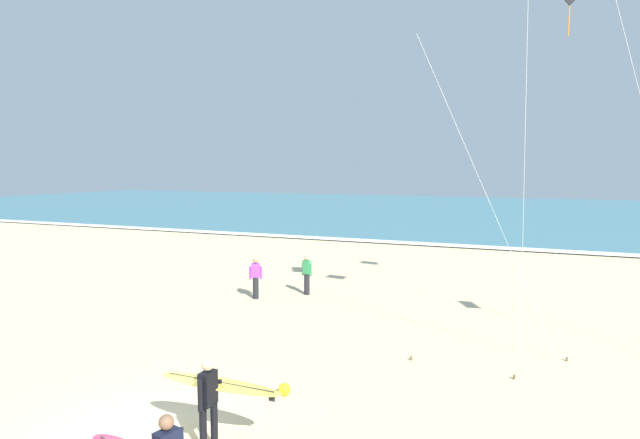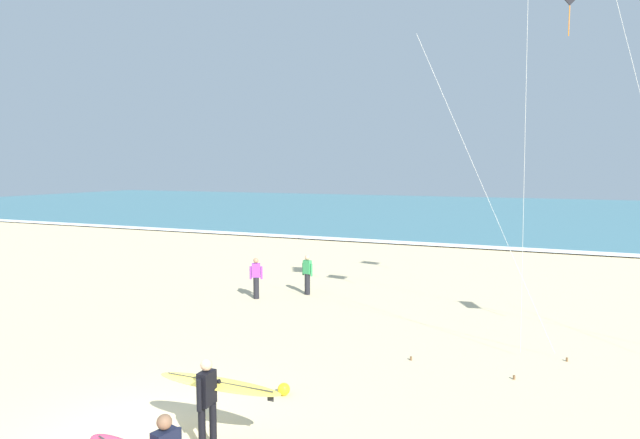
% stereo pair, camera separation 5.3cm
% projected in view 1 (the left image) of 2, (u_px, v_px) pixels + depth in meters
% --- Properties ---
extents(ground_plane, '(160.00, 160.00, 0.00)m').
position_uv_depth(ground_plane, '(141.00, 438.00, 10.10)').
color(ground_plane, beige).
extents(ocean_water, '(160.00, 60.00, 0.08)m').
position_uv_depth(ocean_water, '(483.00, 211.00, 62.35)').
color(ocean_water, teal).
rests_on(ocean_water, ground).
extents(shoreline_foam, '(160.00, 1.44, 0.01)m').
position_uv_depth(shoreline_foam, '(432.00, 244.00, 35.12)').
color(shoreline_foam, white).
rests_on(shoreline_foam, ocean_water).
extents(surfer_trailing, '(2.56, 0.91, 1.71)m').
position_uv_depth(surfer_trailing, '(214.00, 391.00, 9.65)').
color(surfer_trailing, black).
rests_on(surfer_trailing, ground).
extents(kite_diamond_charcoal_near, '(3.96, 2.03, 10.11)m').
position_uv_depth(kite_diamond_charcoal_near, '(562.00, 6.00, 13.55)').
color(kite_diamond_charcoal_near, black).
rests_on(kite_diamond_charcoal_near, ground).
extents(bystander_green_top, '(0.49, 0.25, 1.59)m').
position_uv_depth(bystander_green_top, '(307.00, 274.00, 21.45)').
color(bystander_green_top, black).
rests_on(bystander_green_top, ground).
extents(bystander_purple_top, '(0.46, 0.30, 1.59)m').
position_uv_depth(bystander_purple_top, '(256.00, 278.00, 20.76)').
color(bystander_purple_top, black).
rests_on(bystander_purple_top, ground).
extents(beach_ball, '(0.28, 0.28, 0.28)m').
position_uv_depth(beach_ball, '(284.00, 389.00, 11.96)').
color(beach_ball, yellow).
rests_on(beach_ball, ground).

